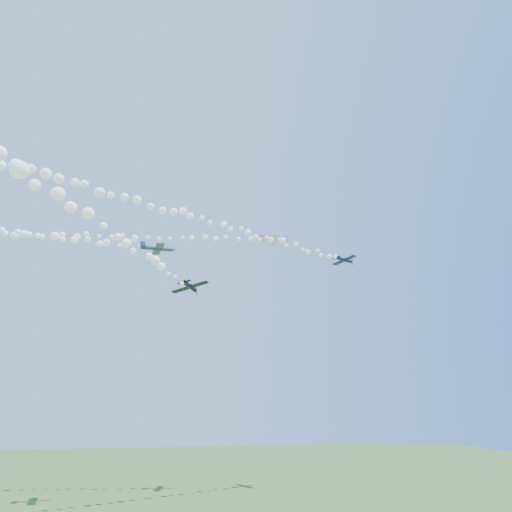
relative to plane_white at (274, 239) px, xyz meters
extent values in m
plane|color=#2A531F|center=(-8.23, -0.05, -54.86)|extent=(260.00, 260.00, 0.00)
cylinder|color=white|center=(-0.21, 0.03, -0.01)|extent=(5.81, 1.42, 0.97)
cone|color=white|center=(2.86, -0.45, 0.08)|extent=(0.77, 0.84, 0.78)
cone|color=red|center=(3.28, -0.52, 0.09)|extent=(0.32, 0.30, 0.28)
cube|color=black|center=(3.17, -0.50, 0.09)|extent=(0.11, 0.23, 1.82)
cube|color=white|center=(0.03, -0.01, -0.12)|extent=(2.53, 7.21, 0.52)
cube|color=white|center=(-2.76, 0.44, -0.04)|extent=(1.19, 2.58, 0.22)
cube|color=red|center=(-2.84, 0.48, 0.49)|extent=(0.93, 0.29, 1.17)
sphere|color=black|center=(0.59, -0.07, 0.38)|extent=(0.80, 0.82, 0.74)
cylinder|color=#0D133D|center=(17.50, 0.04, -3.80)|extent=(5.16, 3.30, 0.79)
cone|color=#0D133D|center=(20.19, 1.27, -3.79)|extent=(0.91, 0.95, 0.73)
cone|color=silver|center=(20.57, 1.44, -3.78)|extent=(0.36, 0.36, 0.26)
cube|color=black|center=(20.47, 1.39, -3.78)|extent=(0.15, 0.25, 1.73)
cube|color=#0D133D|center=(17.71, 0.12, -3.91)|extent=(4.03, 6.69, 0.62)
cube|color=#0D133D|center=(15.26, -0.98, -3.76)|extent=(1.69, 2.47, 0.25)
cube|color=silver|center=(15.18, -0.98, -3.26)|extent=(0.86, 0.50, 1.10)
sphere|color=black|center=(18.19, 0.38, -3.45)|extent=(0.89, 0.91, 0.70)
cylinder|color=#323C49|center=(-26.91, -6.92, -7.05)|extent=(6.32, 1.63, 1.15)
cone|color=#323C49|center=(-23.58, -6.40, -6.90)|extent=(0.86, 0.92, 0.86)
cone|color=navy|center=(-23.12, -6.33, -6.88)|extent=(0.36, 0.33, 0.30)
cube|color=black|center=(-23.24, -6.35, -6.88)|extent=(0.15, 0.23, 1.98)
cube|color=#323C49|center=(-26.65, -6.87, -7.16)|extent=(2.73, 7.83, 0.46)
cube|color=#323C49|center=(-29.68, -7.35, -7.12)|extent=(1.29, 2.80, 0.21)
cube|color=navy|center=(-29.79, -7.39, -6.56)|extent=(1.04, 0.29, 1.29)
sphere|color=black|center=(-26.06, -6.80, -6.62)|extent=(0.88, 0.88, 0.80)
cylinder|color=black|center=(-20.61, -21.02, -18.61)|extent=(1.81, 5.23, 0.79)
cone|color=black|center=(-19.40, -18.49, -18.64)|extent=(0.81, 0.74, 0.70)
cone|color=#C18D16|center=(-19.23, -18.14, -18.65)|extent=(0.29, 0.31, 0.25)
cube|color=black|center=(-19.27, -18.23, -18.65)|extent=(0.46, 0.27, 1.63)
cube|color=black|center=(-20.50, -20.84, -18.71)|extent=(6.20, 3.86, 1.63)
cube|color=black|center=(-21.63, -23.12, -18.54)|extent=(2.31, 1.61, 0.60)
cube|color=#C18D16|center=(-21.76, -23.13, -18.08)|extent=(0.64, 0.89, 1.04)
sphere|color=black|center=(-20.36, -20.32, -18.30)|extent=(0.94, 0.89, 0.76)
camera|label=1|loc=(-24.67, -91.60, -38.23)|focal=30.00mm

